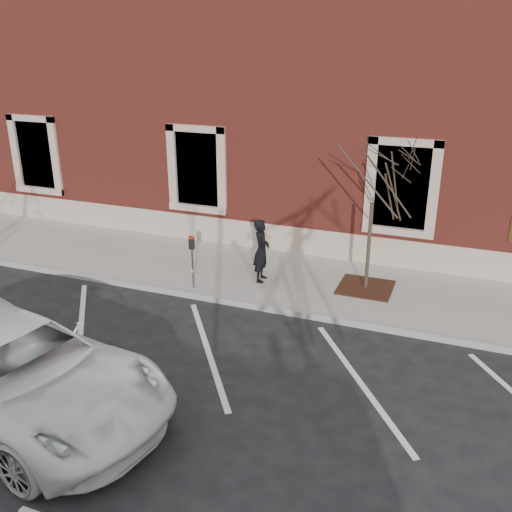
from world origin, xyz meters
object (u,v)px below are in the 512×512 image
at_px(parking_meter, 192,252).
at_px(white_truck, 15,371).
at_px(man, 262,250).
at_px(sapling, 374,178).

height_order(parking_meter, white_truck, white_truck).
bearing_deg(man, white_truck, 156.68).
relative_size(man, parking_meter, 1.19).
bearing_deg(sapling, parking_meter, -159.11).
height_order(sapling, white_truck, sapling).
bearing_deg(white_truck, man, -6.44).
distance_m(man, sapling, 3.37).
height_order(man, white_truck, man).
xyz_separation_m(parking_meter, sapling, (4.09, 1.56, 1.88)).
bearing_deg(sapling, man, -169.69).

